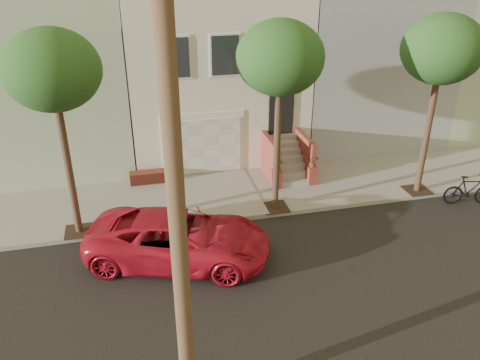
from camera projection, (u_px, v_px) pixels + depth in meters
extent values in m
plane|color=black|center=(282.00, 285.00, 13.22)|extent=(90.00, 90.00, 0.00)
cube|color=#9C9A8E|center=(237.00, 193.00, 17.85)|extent=(40.00, 3.70, 0.15)
cube|color=#BFB6A3|center=(207.00, 62.00, 21.35)|extent=(7.00, 8.00, 7.00)
cube|color=#97AC8B|center=(44.00, 70.00, 19.93)|extent=(6.50, 8.00, 7.00)
cube|color=gray|center=(349.00, 54.00, 22.78)|extent=(6.50, 8.00, 7.00)
cube|color=#97AC8B|center=(469.00, 48.00, 24.14)|extent=(6.50, 8.00, 7.00)
cube|color=silver|center=(203.00, 144.00, 18.70)|extent=(3.20, 0.12, 2.50)
cube|color=silver|center=(204.00, 147.00, 18.69)|extent=(2.90, 0.06, 2.20)
cube|color=#9C9A8E|center=(213.00, 194.00, 17.62)|extent=(3.20, 3.70, 0.02)
cube|color=maroon|center=(149.00, 177.00, 18.42)|extent=(1.40, 0.45, 0.44)
cube|color=black|center=(281.00, 110.00, 18.80)|extent=(1.00, 0.06, 2.00)
cube|color=#3F4751|center=(175.00, 58.00, 16.98)|extent=(1.00, 0.06, 1.40)
cube|color=silver|center=(175.00, 58.00, 17.00)|extent=(1.15, 0.05, 1.55)
cube|color=#3F4751|center=(225.00, 55.00, 17.36)|extent=(1.00, 0.06, 1.40)
cube|color=silver|center=(225.00, 55.00, 17.37)|extent=(1.15, 0.05, 1.55)
cube|color=#3F4751|center=(273.00, 53.00, 17.73)|extent=(1.00, 0.06, 1.40)
cube|color=silver|center=(273.00, 53.00, 17.75)|extent=(1.15, 0.05, 1.55)
cube|color=#9C9A8E|center=(294.00, 183.00, 18.26)|extent=(1.20, 0.28, 0.20)
cube|color=#9C9A8E|center=(291.00, 175.00, 18.41)|extent=(1.20, 0.28, 0.20)
cube|color=#9C9A8E|center=(289.00, 167.00, 18.57)|extent=(1.20, 0.28, 0.20)
cube|color=#9C9A8E|center=(287.00, 159.00, 18.72)|extent=(1.20, 0.28, 0.20)
cube|color=#9C9A8E|center=(285.00, 152.00, 18.88)|extent=(1.20, 0.28, 0.20)
cube|color=#9C9A8E|center=(283.00, 144.00, 19.03)|extent=(1.20, 0.28, 0.20)
cube|color=#9C9A8E|center=(281.00, 137.00, 19.19)|extent=(1.20, 0.28, 0.20)
cube|color=maroon|center=(270.00, 159.00, 18.53)|extent=(0.18, 1.96, 1.60)
cube|color=maroon|center=(304.00, 155.00, 18.83)|extent=(0.18, 1.96, 1.60)
cube|color=maroon|center=(276.00, 179.00, 17.97)|extent=(0.35, 0.35, 0.70)
imported|color=#1B4B1A|center=(277.00, 165.00, 17.71)|extent=(0.40, 0.35, 0.45)
cube|color=maroon|center=(312.00, 175.00, 18.26)|extent=(0.35, 0.35, 0.70)
imported|color=#1B4B1A|center=(313.00, 161.00, 18.00)|extent=(0.41, 0.35, 0.45)
cube|color=#2D2116|center=(80.00, 231.00, 15.40)|extent=(0.90, 0.90, 0.02)
cylinder|color=#3C261B|center=(69.00, 171.00, 14.47)|extent=(0.22, 0.22, 4.20)
ellipsoid|color=#1B4B1A|center=(52.00, 70.00, 13.11)|extent=(2.70, 2.57, 2.29)
cube|color=#2D2116|center=(275.00, 207.00, 16.76)|extent=(0.90, 0.90, 0.02)
cylinder|color=#3C261B|center=(277.00, 152.00, 15.83)|extent=(0.22, 0.22, 4.20)
ellipsoid|color=#1B4B1A|center=(280.00, 58.00, 14.47)|extent=(2.70, 2.57, 2.29)
cube|color=#2D2116|center=(417.00, 190.00, 17.91)|extent=(0.90, 0.90, 0.02)
cylinder|color=#3C261B|center=(426.00, 137.00, 16.98)|extent=(0.22, 0.22, 4.20)
ellipsoid|color=#1B4B1A|center=(443.00, 49.00, 15.63)|extent=(2.70, 2.57, 2.29)
cylinder|color=#483521|center=(175.00, 186.00, 7.58)|extent=(0.30, 0.30, 10.00)
imported|color=red|center=(179.00, 238.00, 13.97)|extent=(5.77, 4.00, 1.47)
imported|color=black|center=(469.00, 190.00, 17.06)|extent=(1.89, 0.90, 1.10)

